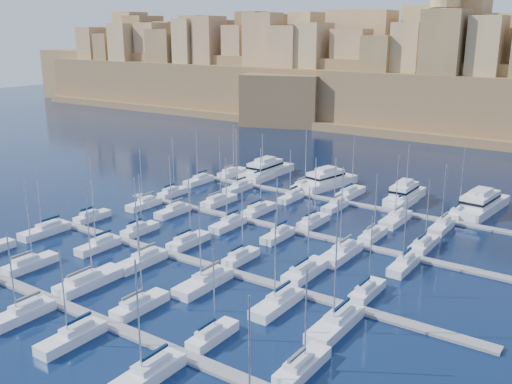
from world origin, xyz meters
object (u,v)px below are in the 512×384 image
Objects in this scene: motor_yacht_a at (266,170)px; motor_yacht_c at (405,194)px; motor_yacht_b at (327,180)px; motor_yacht_d at (481,204)px; sailboat_4 at (212,335)px; sailboat_2 at (89,281)px.

motor_yacht_a and motor_yacht_c have the same top height.
motor_yacht_d is at bearing 1.63° from motor_yacht_b.
sailboat_4 is 0.82× the size of motor_yacht_c.
sailboat_4 reaches higher than motor_yacht_a.
motor_yacht_d is at bearing 61.38° from sailboat_2.
motor_yacht_b is 19.82m from motor_yacht_c.
motor_yacht_c is (37.76, -1.56, 0.00)m from motor_yacht_a.
motor_yacht_a is at bearing 178.13° from motor_yacht_b.
sailboat_2 is 0.85× the size of motor_yacht_d.
sailboat_4 is 0.67× the size of motor_yacht_a.
motor_yacht_c is at bearing -2.81° from motor_yacht_b.
motor_yacht_d is at bearing 79.30° from sailboat_4.
sailboat_2 reaches higher than sailboat_4.
motor_yacht_a is 37.79m from motor_yacht_c.
sailboat_2 is at bearing -92.37° from motor_yacht_b.
motor_yacht_c is (-2.11, 69.90, 1.01)m from sailboat_4.
sailboat_2 is 71.96m from motor_yacht_c.
motor_yacht_b is at bearing 107.17° from sailboat_4.
sailboat_4 reaches higher than motor_yacht_d.
motor_yacht_b is 35.49m from motor_yacht_d.
sailboat_4 is at bearing -3.71° from sailboat_2.
motor_yacht_d is (15.68, 1.98, 0.00)m from motor_yacht_c.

